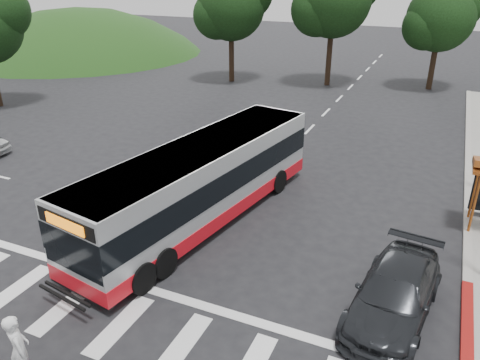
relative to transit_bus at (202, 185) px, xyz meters
The scene contains 10 objects.
ground 2.15m from the transit_bus, 61.39° to the right, with size 140.00×140.00×0.00m, color black.
curb_east 11.89m from the transit_bus, 34.63° to the left, with size 0.30×40.00×0.15m, color #9E9991.
curb_east_red 10.36m from the transit_bus, 18.75° to the right, with size 0.32×6.00×0.15m, color maroon.
hillside_nw 42.49m from the transit_bus, 137.47° to the left, with size 44.00×44.00×10.00m, color #194416.
crosswalk_ladder 6.52m from the transit_bus, 83.60° to the right, with size 18.00×2.60×0.01m, color silver.
tree_north_b 27.91m from the transit_bus, 75.79° to the left, with size 5.72×5.33×8.43m.
tree_north_c 25.01m from the transit_bus, 112.04° to the left, with size 6.16×5.74×9.30m.
transit_bus is the anchor object (origin of this frame).
pedestrian 8.82m from the transit_bus, 91.37° to the right, with size 0.72×0.47×1.98m, color white.
dark_sedan 8.17m from the transit_bus, 19.13° to the right, with size 2.05×5.03×1.46m, color #212327.
Camera 1 is at (7.31, -13.03, 9.32)m, focal length 35.00 mm.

